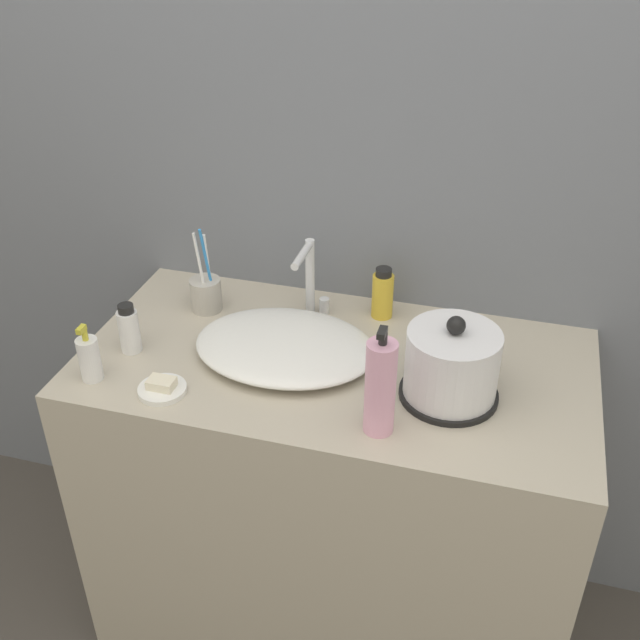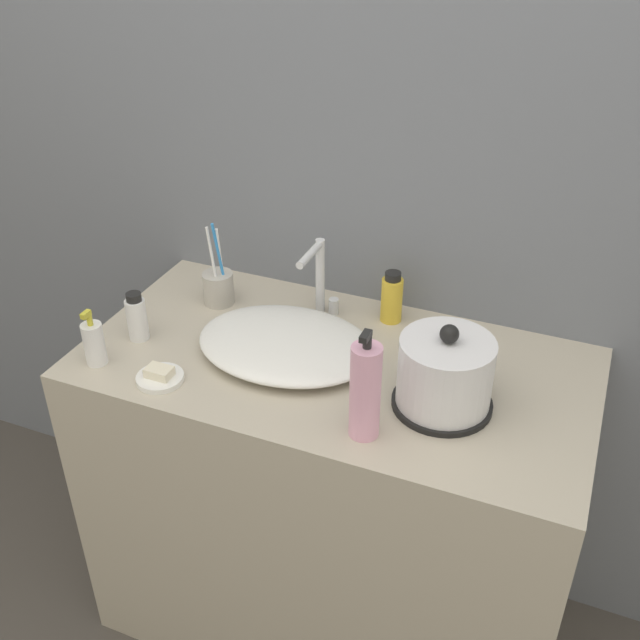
{
  "view_description": "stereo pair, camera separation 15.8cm",
  "coord_description": "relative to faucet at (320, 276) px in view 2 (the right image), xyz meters",
  "views": [
    {
      "loc": [
        0.33,
        -1.0,
        1.79
      ],
      "look_at": [
        -0.03,
        0.29,
        0.94
      ],
      "focal_mm": 42.0,
      "sensor_mm": 36.0,
      "label": 1
    },
    {
      "loc": [
        0.48,
        -0.95,
        1.79
      ],
      "look_at": [
        -0.03,
        0.29,
        0.94
      ],
      "focal_mm": 42.0,
      "sensor_mm": 36.0,
      "label": 2
    }
  ],
  "objects": [
    {
      "name": "wall_back",
      "position": [
        0.1,
        0.13,
        0.35
      ],
      "size": [
        6.0,
        0.04,
        2.6
      ],
      "color": "slate",
      "rests_on": "ground_plane"
    },
    {
      "name": "vanity_counter",
      "position": [
        0.1,
        -0.17,
        -0.53
      ],
      "size": [
        1.11,
        0.57,
        0.84
      ],
      "color": "#B7AD99",
      "rests_on": "ground_plane"
    },
    {
      "name": "sink_basin",
      "position": [
        -0.01,
        -0.18,
        -0.08
      ],
      "size": [
        0.4,
        0.3,
        0.05
      ],
      "color": "white",
      "rests_on": "vanity_counter"
    },
    {
      "name": "faucet",
      "position": [
        0.0,
        0.0,
        0.0
      ],
      "size": [
        0.06,
        0.13,
        0.19
      ],
      "color": "silver",
      "rests_on": "vanity_counter"
    },
    {
      "name": "electric_kettle",
      "position": [
        0.36,
        -0.23,
        -0.03
      ],
      "size": [
        0.2,
        0.2,
        0.19
      ],
      "color": "black",
      "rests_on": "vanity_counter"
    },
    {
      "name": "toothbrush_cup",
      "position": [
        -0.25,
        -0.04,
        -0.06
      ],
      "size": [
        0.07,
        0.07,
        0.22
      ],
      "color": "#B7B2A8",
      "rests_on": "vanity_counter"
    },
    {
      "name": "lotion_bottle",
      "position": [
        -0.37,
        -0.37,
        -0.05
      ],
      "size": [
        0.05,
        0.05,
        0.13
      ],
      "color": "white",
      "rests_on": "vanity_counter"
    },
    {
      "name": "shampoo_bottle",
      "position": [
        0.16,
        0.04,
        -0.05
      ],
      "size": [
        0.05,
        0.05,
        0.13
      ],
      "color": "gold",
      "rests_on": "vanity_counter"
    },
    {
      "name": "mouthwash_bottle",
      "position": [
        0.24,
        -0.37,
        -0.0
      ],
      "size": [
        0.06,
        0.06,
        0.23
      ],
      "color": "#EAA8C6",
      "rests_on": "vanity_counter"
    },
    {
      "name": "hand_cream_bottle",
      "position": [
        -0.34,
        -0.25,
        -0.05
      ],
      "size": [
        0.05,
        0.05,
        0.12
      ],
      "color": "white",
      "rests_on": "vanity_counter"
    },
    {
      "name": "soap_dish",
      "position": [
        -0.21,
        -0.37,
        -0.09
      ],
      "size": [
        0.1,
        0.1,
        0.03
      ],
      "color": "white",
      "rests_on": "vanity_counter"
    }
  ]
}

